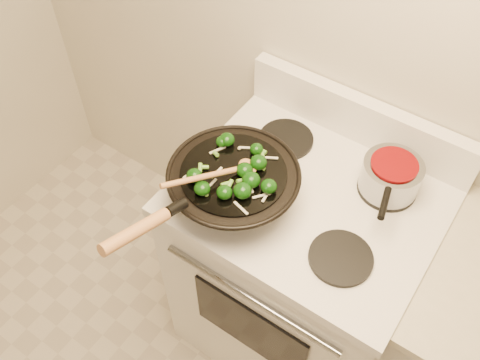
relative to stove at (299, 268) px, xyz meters
The scene contains 5 objects.
stove is the anchor object (origin of this frame).
wok 0.58m from the stove, 138.86° to the right, with size 0.39×0.64×0.25m.
stirfry 0.64m from the stove, 135.57° to the right, with size 0.25×0.25×0.04m.
wooden_spoon 0.66m from the stove, 135.41° to the right, with size 0.16×0.27×0.08m.
saucepan 0.56m from the stove, 38.82° to the left, with size 0.18×0.28×0.11m.
Camera 1 is at (0.14, 0.23, 2.20)m, focal length 40.00 mm.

